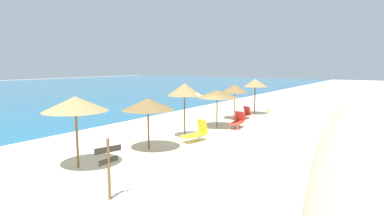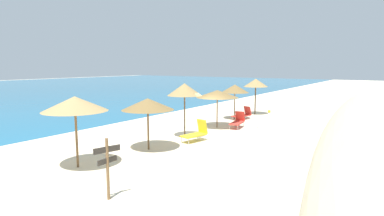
% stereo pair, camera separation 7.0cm
% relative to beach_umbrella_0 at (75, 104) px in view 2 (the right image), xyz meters
% --- Properties ---
extents(ground_plane, '(160.00, 160.00, 0.00)m').
position_rel_beach_umbrella_0_xyz_m(ground_plane, '(7.78, -1.40, -2.52)').
color(ground_plane, beige).
extents(beach_umbrella_0, '(2.50, 2.50, 2.81)m').
position_rel_beach_umbrella_0_xyz_m(beach_umbrella_0, '(0.00, 0.00, 0.00)').
color(beach_umbrella_0, brown).
rests_on(beach_umbrella_0, ground_plane).
extents(beach_umbrella_1, '(2.47, 2.47, 2.46)m').
position_rel_beach_umbrella_0_xyz_m(beach_umbrella_1, '(3.58, -0.53, -0.34)').
color(beach_umbrella_1, brown).
rests_on(beach_umbrella_1, ground_plane).
extents(beach_umbrella_2, '(1.90, 1.90, 3.02)m').
position_rel_beach_umbrella_0_xyz_m(beach_umbrella_2, '(6.62, -0.51, 0.16)').
color(beach_umbrella_2, brown).
rests_on(beach_umbrella_2, ground_plane).
extents(beach_umbrella_3, '(2.70, 2.70, 2.42)m').
position_rel_beach_umbrella_0_xyz_m(beach_umbrella_3, '(10.12, -0.61, -0.34)').
color(beach_umbrella_3, brown).
rests_on(beach_umbrella_3, ground_plane).
extents(beach_umbrella_4, '(2.06, 2.06, 2.59)m').
position_rel_beach_umbrella_0_xyz_m(beach_umbrella_4, '(13.63, -0.12, -0.24)').
color(beach_umbrella_4, brown).
rests_on(beach_umbrella_4, ground_plane).
extents(beach_umbrella_5, '(1.95, 1.95, 2.91)m').
position_rel_beach_umbrella_0_xyz_m(beach_umbrella_5, '(16.69, -0.48, 0.06)').
color(beach_umbrella_5, brown).
rests_on(beach_umbrella_5, ground_plane).
extents(lounge_chair_0, '(1.70, 1.08, 0.94)m').
position_rel_beach_umbrella_0_xyz_m(lounge_chair_0, '(13.93, -0.67, -2.14)').
color(lounge_chair_0, red).
rests_on(lounge_chair_0, ground_plane).
extents(lounge_chair_1, '(1.67, 0.85, 1.01)m').
position_rel_beach_umbrella_0_xyz_m(lounge_chair_1, '(10.79, -1.76, -2.08)').
color(lounge_chair_1, red).
rests_on(lounge_chair_1, ground_plane).
extents(lounge_chair_2, '(1.58, 0.94, 1.11)m').
position_rel_beach_umbrella_0_xyz_m(lounge_chair_2, '(6.28, -1.50, -2.06)').
color(lounge_chair_2, yellow).
rests_on(lounge_chair_2, ground_plane).
extents(wooden_signpost, '(0.82, 0.26, 1.88)m').
position_rel_beach_umbrella_0_xyz_m(wooden_signpost, '(-1.42, -3.35, -1.40)').
color(wooden_signpost, brown).
rests_on(wooden_signpost, ground_plane).
extents(beach_ball, '(0.24, 0.24, 0.24)m').
position_rel_beach_umbrella_0_xyz_m(beach_ball, '(18.23, -1.13, -2.39)').
color(beach_ball, yellow).
rests_on(beach_ball, ground_plane).
extents(cooler_box, '(0.46, 0.64, 0.35)m').
position_rel_beach_umbrella_0_xyz_m(cooler_box, '(10.33, -3.01, -2.34)').
color(cooler_box, white).
rests_on(cooler_box, ground_plane).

